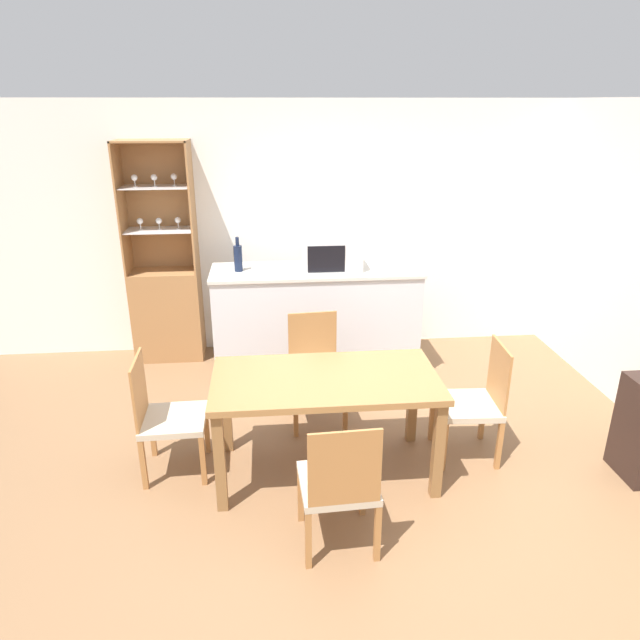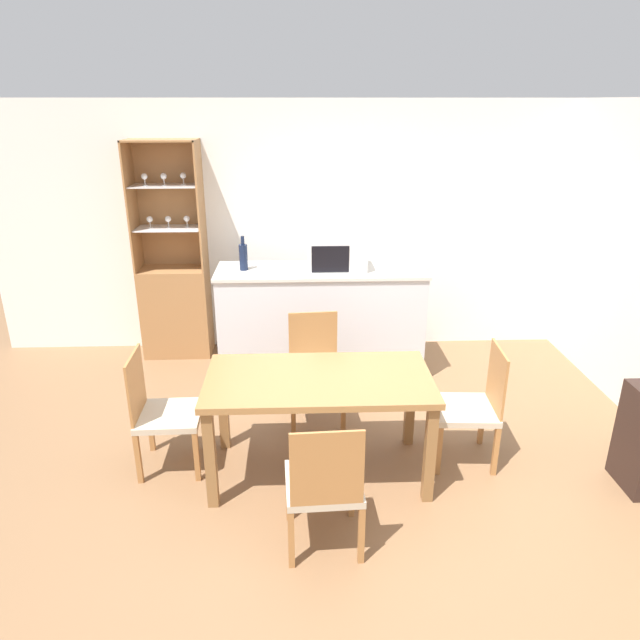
% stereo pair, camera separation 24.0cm
% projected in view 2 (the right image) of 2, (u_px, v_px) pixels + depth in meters
% --- Properties ---
extents(ground_plane, '(18.00, 18.00, 0.00)m').
position_uv_depth(ground_plane, '(338.00, 492.00, 3.93)').
color(ground_plane, brown).
extents(wall_back, '(6.80, 0.06, 2.55)m').
position_uv_depth(wall_back, '(322.00, 229.00, 5.92)').
color(wall_back, white).
rests_on(wall_back, ground_plane).
extents(kitchen_counter, '(1.96, 0.63, 1.05)m').
position_uv_depth(kitchen_counter, '(321.00, 321.00, 5.51)').
color(kitchen_counter, silver).
rests_on(kitchen_counter, ground_plane).
extents(display_cabinet, '(0.68, 0.38, 2.19)m').
position_uv_depth(display_cabinet, '(175.00, 295.00, 5.90)').
color(display_cabinet, '#A37042').
rests_on(display_cabinet, ground_plane).
extents(dining_table, '(1.55, 0.81, 0.76)m').
position_uv_depth(dining_table, '(319.00, 390.00, 3.92)').
color(dining_table, olive).
rests_on(dining_table, ground_plane).
extents(dining_chair_head_near, '(0.46, 0.46, 0.90)m').
position_uv_depth(dining_chair_head_near, '(324.00, 485.00, 3.30)').
color(dining_chair_head_near, '#C1B299').
rests_on(dining_chair_head_near, ground_plane).
extents(dining_chair_side_left_far, '(0.45, 0.45, 0.90)m').
position_uv_depth(dining_chair_side_left_far, '(162.00, 412.00, 4.07)').
color(dining_chair_side_left_far, '#C1B299').
rests_on(dining_chair_side_left_far, ground_plane).
extents(dining_chair_head_far, '(0.47, 0.47, 0.90)m').
position_uv_depth(dining_chair_head_far, '(315.00, 371.00, 4.70)').
color(dining_chair_head_far, '#C1B299').
rests_on(dining_chair_head_far, ground_plane).
extents(dining_chair_side_right_far, '(0.47, 0.47, 0.90)m').
position_uv_depth(dining_chair_side_right_far, '(471.00, 406.00, 4.15)').
color(dining_chair_side_right_far, '#C1B299').
rests_on(dining_chair_side_right_far, ground_plane).
extents(microwave, '(0.52, 0.38, 0.28)m').
position_uv_depth(microwave, '(337.00, 254.00, 5.28)').
color(microwave, silver).
rests_on(microwave, kitchen_counter).
extents(wine_bottle, '(0.08, 0.08, 0.32)m').
position_uv_depth(wine_bottle, '(243.00, 256.00, 5.25)').
color(wine_bottle, '#141E38').
rests_on(wine_bottle, kitchen_counter).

